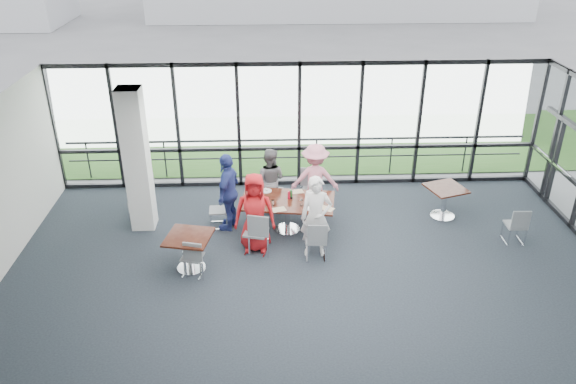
{
  "coord_description": "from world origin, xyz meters",
  "views": [
    {
      "loc": [
        -0.82,
        -8.11,
        6.46
      ],
      "look_at": [
        -0.39,
        2.37,
        1.1
      ],
      "focal_mm": 35.0,
      "sensor_mm": 36.0,
      "label": 1
    }
  ],
  "objects_px": {
    "chair_main_nl": "(256,232)",
    "chair_main_end": "(218,210)",
    "chair_main_nr": "(316,240)",
    "chair_main_fl": "(272,191)",
    "side_table_right": "(445,193)",
    "diner_far_right": "(315,179)",
    "diner_near_left": "(255,213)",
    "side_table_left": "(189,241)",
    "chair_spare_lb": "(141,197)",
    "main_table": "(287,205)",
    "diner_near_right": "(316,217)",
    "structural_column": "(137,161)",
    "diner_far_left": "(270,180)",
    "chair_spare_r": "(515,225)",
    "chair_main_fr": "(312,191)",
    "chair_spare_la": "(192,257)",
    "diner_end": "(228,192)"
  },
  "relations": [
    {
      "from": "side_table_right",
      "to": "diner_end",
      "type": "relative_size",
      "value": 0.56
    },
    {
      "from": "side_table_right",
      "to": "diner_far_right",
      "type": "xyz_separation_m",
      "value": [
        -2.97,
        0.32,
        0.24
      ]
    },
    {
      "from": "diner_far_left",
      "to": "diner_far_right",
      "type": "height_order",
      "value": "diner_far_right"
    },
    {
      "from": "side_table_right",
      "to": "diner_far_right",
      "type": "bearing_deg",
      "value": 173.77
    },
    {
      "from": "side_table_left",
      "to": "chair_spare_lb",
      "type": "height_order",
      "value": "chair_spare_lb"
    },
    {
      "from": "structural_column",
      "to": "side_table_right",
      "type": "relative_size",
      "value": 3.2
    },
    {
      "from": "diner_end",
      "to": "chair_main_fr",
      "type": "xyz_separation_m",
      "value": [
        1.9,
        0.82,
        -0.43
      ]
    },
    {
      "from": "chair_main_nl",
      "to": "chair_spare_lb",
      "type": "relative_size",
      "value": 1.01
    },
    {
      "from": "chair_main_nr",
      "to": "chair_spare_lb",
      "type": "relative_size",
      "value": 0.91
    },
    {
      "from": "main_table",
      "to": "diner_far_right",
      "type": "bearing_deg",
      "value": 58.38
    },
    {
      "from": "diner_near_right",
      "to": "chair_main_nl",
      "type": "bearing_deg",
      "value": 173.29
    },
    {
      "from": "chair_spare_lb",
      "to": "diner_near_right",
      "type": "bearing_deg",
      "value": 135.79
    },
    {
      "from": "chair_spare_lb",
      "to": "chair_spare_r",
      "type": "relative_size",
      "value": 1.13
    },
    {
      "from": "side_table_right",
      "to": "chair_main_nl",
      "type": "xyz_separation_m",
      "value": [
        -4.32,
        -1.32,
        -0.15
      ]
    },
    {
      "from": "structural_column",
      "to": "chair_spare_la",
      "type": "xyz_separation_m",
      "value": [
        1.3,
        -1.94,
        -1.2
      ]
    },
    {
      "from": "chair_main_fl",
      "to": "chair_main_end",
      "type": "bearing_deg",
      "value": 53.78
    },
    {
      "from": "chair_main_nr",
      "to": "chair_main_fl",
      "type": "relative_size",
      "value": 1.0
    },
    {
      "from": "chair_spare_r",
      "to": "side_table_right",
      "type": "bearing_deg",
      "value": 137.24
    },
    {
      "from": "structural_column",
      "to": "diner_near_right",
      "type": "height_order",
      "value": "structural_column"
    },
    {
      "from": "chair_main_end",
      "to": "chair_spare_la",
      "type": "xyz_separation_m",
      "value": [
        -0.38,
        -1.84,
        -0.01
      ]
    },
    {
      "from": "chair_main_fl",
      "to": "chair_spare_lb",
      "type": "height_order",
      "value": "chair_spare_lb"
    },
    {
      "from": "diner_end",
      "to": "chair_spare_la",
      "type": "distance_m",
      "value": 1.96
    },
    {
      "from": "diner_end",
      "to": "chair_main_end",
      "type": "xyz_separation_m",
      "value": [
        -0.25,
        0.05,
        -0.48
      ]
    },
    {
      "from": "diner_near_left",
      "to": "diner_far_right",
      "type": "distance_m",
      "value": 2.04
    },
    {
      "from": "structural_column",
      "to": "chair_main_fl",
      "type": "height_order",
      "value": "structural_column"
    },
    {
      "from": "chair_spare_lb",
      "to": "chair_main_fl",
      "type": "bearing_deg",
      "value": 165.99
    },
    {
      "from": "main_table",
      "to": "diner_near_right",
      "type": "height_order",
      "value": "diner_near_right"
    },
    {
      "from": "chair_spare_r",
      "to": "chair_main_fl",
      "type": "bearing_deg",
      "value": 162.08
    },
    {
      "from": "diner_near_right",
      "to": "diner_far_left",
      "type": "distance_m",
      "value": 2.15
    },
    {
      "from": "side_table_right",
      "to": "chair_spare_r",
      "type": "distance_m",
      "value": 1.67
    },
    {
      "from": "structural_column",
      "to": "main_table",
      "type": "bearing_deg",
      "value": -5.81
    },
    {
      "from": "diner_end",
      "to": "diner_far_right",
      "type": "bearing_deg",
      "value": 123.66
    },
    {
      "from": "diner_far_left",
      "to": "chair_spare_r",
      "type": "xyz_separation_m",
      "value": [
        5.2,
        -1.65,
        -0.37
      ]
    },
    {
      "from": "diner_near_left",
      "to": "chair_main_end",
      "type": "bearing_deg",
      "value": 133.68
    },
    {
      "from": "chair_main_fr",
      "to": "chair_spare_la",
      "type": "height_order",
      "value": "chair_main_fr"
    },
    {
      "from": "chair_main_fl",
      "to": "diner_near_left",
      "type": "bearing_deg",
      "value": 96.21
    },
    {
      "from": "side_table_left",
      "to": "chair_main_nl",
      "type": "bearing_deg",
      "value": 23.35
    },
    {
      "from": "chair_spare_r",
      "to": "chair_main_nl",
      "type": "bearing_deg",
      "value": -176.9
    },
    {
      "from": "structural_column",
      "to": "side_table_left",
      "type": "relative_size",
      "value": 3.2
    },
    {
      "from": "chair_main_nr",
      "to": "chair_main_fl",
      "type": "distance_m",
      "value": 2.39
    },
    {
      "from": "chair_main_nl",
      "to": "chair_main_nr",
      "type": "height_order",
      "value": "chair_main_nl"
    },
    {
      "from": "main_table",
      "to": "chair_main_end",
      "type": "relative_size",
      "value": 2.65
    },
    {
      "from": "main_table",
      "to": "chair_spare_lb",
      "type": "height_order",
      "value": "chair_spare_lb"
    },
    {
      "from": "diner_far_left",
      "to": "chair_main_end",
      "type": "distance_m",
      "value": 1.42
    },
    {
      "from": "main_table",
      "to": "diner_end",
      "type": "bearing_deg",
      "value": -179.14
    },
    {
      "from": "diner_near_left",
      "to": "chair_main_fl",
      "type": "distance_m",
      "value": 1.92
    },
    {
      "from": "main_table",
      "to": "side_table_right",
      "type": "distance_m",
      "value": 3.67
    },
    {
      "from": "chair_main_nr",
      "to": "diner_end",
      "type": "bearing_deg",
      "value": 147.62
    },
    {
      "from": "structural_column",
      "to": "diner_near_right",
      "type": "xyz_separation_m",
      "value": [
        3.75,
        -1.31,
        -0.73
      ]
    },
    {
      "from": "chair_main_nl",
      "to": "chair_main_end",
      "type": "height_order",
      "value": "chair_main_nl"
    }
  ]
}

